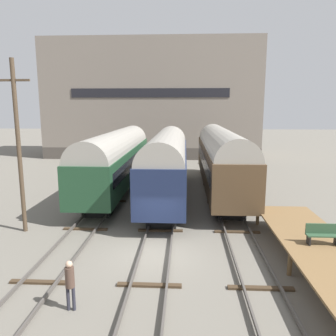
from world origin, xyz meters
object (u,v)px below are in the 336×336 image
Objects in this scene: train_car_brown at (221,157)px; bench at (322,234)px; train_car_green at (117,157)px; person_worker at (70,280)px; utility_pole at (19,145)px; train_car_navy at (167,161)px.

train_car_brown is 13.70m from bench.
train_car_green reaches higher than bench.
person_worker is 9.86m from utility_pole.
train_car_brown is at bearing -0.36° from train_car_green.
bench is at bearing 20.04° from person_worker.
train_car_brown is 18.44m from person_worker.
person_worker is at bearing -112.46° from train_car_brown.
utility_pole is (-7.87, -7.31, 1.99)m from train_car_navy.
train_car_navy is 10.93m from utility_pole.
utility_pole is (-3.45, -9.64, 2.07)m from train_car_green.
person_worker is 0.19× the size of utility_pole.
train_car_brown is (4.42, 2.28, 0.04)m from train_car_navy.
utility_pole is (-12.30, -9.59, 1.95)m from train_car_brown.
utility_pole is (-5.29, 7.36, 3.88)m from person_worker.
train_car_navy is 5.00m from train_car_green.
bench is 0.14× the size of utility_pole.
train_car_green is 17.20m from person_worker.
train_car_brown is 1.90× the size of utility_pole.
person_worker is (-7.01, -16.95, -1.93)m from train_car_brown.
train_car_brown reaches higher than person_worker.
train_car_navy reaches higher than train_car_green.
bench is 10.69m from person_worker.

